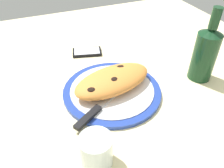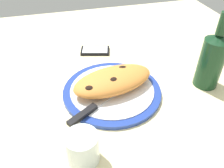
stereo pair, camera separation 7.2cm
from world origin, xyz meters
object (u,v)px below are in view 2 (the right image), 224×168
Objects in this scene: knife at (92,109)px; smartphone at (95,51)px; calzone at (113,80)px; fork at (101,80)px; wine_bottle at (212,59)px; plate at (112,91)px; water_glass at (83,149)px.

knife reaches higher than smartphone.
calzone is 26.44cm from smartphone.
fork is 0.69× the size of wine_bottle.
knife is at bearing 5.54° from wine_bottle.
wine_bottle is (-31.73, 3.76, 9.12)cm from plate.
water_glass is at bearing 69.18° from fork.
wine_bottle reaches higher than fork.
plate is 25.70cm from water_glass.
water_glass is (13.59, 22.79, -0.64)cm from calzone.
knife is 2.60× the size of water_glass.
fork is at bearing -15.13° from wine_bottle.
wine_bottle is (-34.26, 9.26, 8.09)cm from fork.
plate is 2.45× the size of smartphone.
knife is at bearing -108.62° from water_glass.
calzone is at bearing 123.80° from fork.
calzone is 6.20cm from fork.
smartphone is at bearing -96.76° from fork.
wine_bottle is at bearing 173.25° from plate.
knife is 0.87× the size of wine_bottle.
plate is 3.76× the size of water_glass.
smartphone is at bearing -88.70° from calzone.
fork is 36.40cm from wine_bottle.
calzone reaches higher than knife.
smartphone is 45.14cm from wine_bottle.
fork is 21.66cm from smartphone.
plate is at bearing 114.69° from fork.
wine_bottle reaches higher than plate.
calzone is at bearing 91.30° from smartphone.
knife is at bearing 43.94° from calzone.
fork is 29.47cm from water_glass.
plate is at bearing -6.75° from wine_bottle.
calzone is 1.65× the size of fork.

